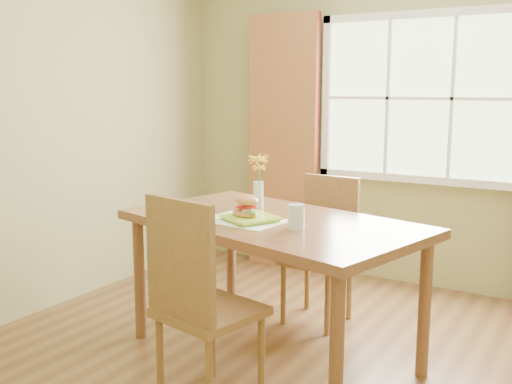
{
  "coord_description": "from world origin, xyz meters",
  "views": [
    {
      "loc": [
        1.34,
        -2.79,
        1.58
      ],
      "look_at": [
        -0.4,
        0.08,
        0.99
      ],
      "focal_mm": 42.0,
      "sensor_mm": 36.0,
      "label": 1
    }
  ],
  "objects_px": {
    "chair_near": "(196,295)",
    "water_glass": "(296,217)",
    "croissant_sandwich": "(245,206)",
    "chair_far": "(323,242)",
    "dining_table": "(272,233)",
    "flower_vase": "(258,176)"
  },
  "relations": [
    {
      "from": "chair_near",
      "to": "water_glass",
      "type": "relative_size",
      "value": 8.05
    },
    {
      "from": "croissant_sandwich",
      "to": "water_glass",
      "type": "xyz_separation_m",
      "value": [
        0.34,
        -0.03,
        -0.02
      ]
    },
    {
      "from": "chair_far",
      "to": "water_glass",
      "type": "xyz_separation_m",
      "value": [
        0.23,
        -0.86,
        0.36
      ]
    },
    {
      "from": "chair_near",
      "to": "dining_table",
      "type": "bearing_deg",
      "value": 99.7
    },
    {
      "from": "water_glass",
      "to": "chair_near",
      "type": "bearing_deg",
      "value": -114.32
    },
    {
      "from": "dining_table",
      "to": "chair_far",
      "type": "bearing_deg",
      "value": 102.99
    },
    {
      "from": "dining_table",
      "to": "croissant_sandwich",
      "type": "bearing_deg",
      "value": -116.45
    },
    {
      "from": "chair_far",
      "to": "water_glass",
      "type": "bearing_deg",
      "value": -72.38
    },
    {
      "from": "croissant_sandwich",
      "to": "flower_vase",
      "type": "relative_size",
      "value": 0.63
    },
    {
      "from": "chair_far",
      "to": "croissant_sandwich",
      "type": "height_order",
      "value": "croissant_sandwich"
    },
    {
      "from": "chair_far",
      "to": "croissant_sandwich",
      "type": "bearing_deg",
      "value": -94.78
    },
    {
      "from": "water_glass",
      "to": "flower_vase",
      "type": "height_order",
      "value": "flower_vase"
    },
    {
      "from": "chair_near",
      "to": "croissant_sandwich",
      "type": "relative_size",
      "value": 5.18
    },
    {
      "from": "flower_vase",
      "to": "water_glass",
      "type": "bearing_deg",
      "value": -40.65
    },
    {
      "from": "dining_table",
      "to": "water_glass",
      "type": "bearing_deg",
      "value": -19.68
    },
    {
      "from": "dining_table",
      "to": "chair_far",
      "type": "xyz_separation_m",
      "value": [
        0.0,
        0.71,
        -0.21
      ]
    },
    {
      "from": "chair_near",
      "to": "croissant_sandwich",
      "type": "bearing_deg",
      "value": 109.37
    },
    {
      "from": "dining_table",
      "to": "croissant_sandwich",
      "type": "height_order",
      "value": "croissant_sandwich"
    },
    {
      "from": "chair_far",
      "to": "croissant_sandwich",
      "type": "distance_m",
      "value": 0.92
    },
    {
      "from": "chair_near",
      "to": "croissant_sandwich",
      "type": "distance_m",
      "value": 0.68
    },
    {
      "from": "water_glass",
      "to": "flower_vase",
      "type": "bearing_deg",
      "value": 139.35
    },
    {
      "from": "chair_near",
      "to": "chair_far",
      "type": "height_order",
      "value": "chair_near"
    }
  ]
}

